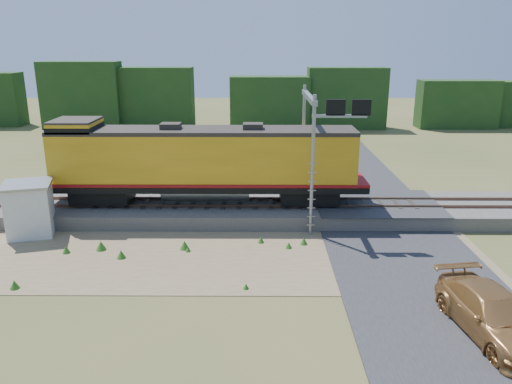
{
  "coord_description": "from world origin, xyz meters",
  "views": [
    {
      "loc": [
        0.22,
        -21.32,
        9.74
      ],
      "look_at": [
        0.06,
        3.0,
        2.4
      ],
      "focal_mm": 35.0,
      "sensor_mm": 36.0,
      "label": 1
    }
  ],
  "objects_px": {
    "signal_gantry": "(316,125)",
    "car": "(493,314)",
    "locomotive": "(200,162)",
    "shed": "(30,209)"
  },
  "relations": [
    {
      "from": "signal_gantry",
      "to": "car",
      "type": "xyz_separation_m",
      "value": [
        4.99,
        -11.43,
        -4.68
      ]
    },
    {
      "from": "signal_gantry",
      "to": "car",
      "type": "distance_m",
      "value": 13.32
    },
    {
      "from": "signal_gantry",
      "to": "locomotive",
      "type": "bearing_deg",
      "value": 174.01
    },
    {
      "from": "shed",
      "to": "car",
      "type": "xyz_separation_m",
      "value": [
        20.0,
        -9.26,
        -0.65
      ]
    },
    {
      "from": "locomotive",
      "to": "shed",
      "type": "height_order",
      "value": "locomotive"
    },
    {
      "from": "locomotive",
      "to": "signal_gantry",
      "type": "height_order",
      "value": "signal_gantry"
    },
    {
      "from": "car",
      "to": "signal_gantry",
      "type": "bearing_deg",
      "value": 105.5
    },
    {
      "from": "shed",
      "to": "car",
      "type": "height_order",
      "value": "shed"
    },
    {
      "from": "locomotive",
      "to": "shed",
      "type": "bearing_deg",
      "value": -161.7
    },
    {
      "from": "locomotive",
      "to": "car",
      "type": "height_order",
      "value": "locomotive"
    }
  ]
}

